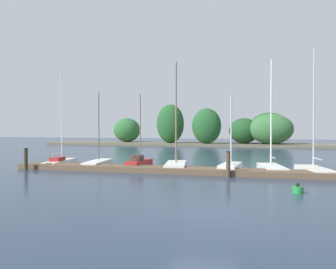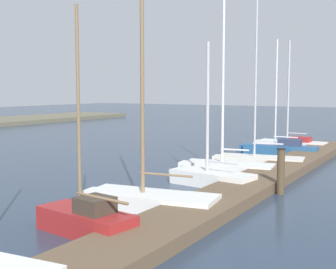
# 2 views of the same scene
# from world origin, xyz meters

# --- Properties ---
(dock_pier) EXTENTS (29.10, 1.80, 0.35)m
(dock_pier) POSITION_xyz_m (0.00, 9.22, 0.17)
(dock_pier) COLOR brown
(dock_pier) RESTS_ON ground
(sailboat_2) EXTENTS (1.34, 2.96, 5.50)m
(sailboat_2) POSITION_xyz_m (-6.15, 10.94, 0.40)
(sailboat_2) COLOR maroon
(sailboat_2) RESTS_ON ground
(sailboat_3) EXTENTS (1.95, 4.28, 7.72)m
(sailboat_3) POSITION_xyz_m (-3.39, 10.97, 0.37)
(sailboat_3) COLOR white
(sailboat_3) RESTS_ON ground
(sailboat_4) EXTENTS (1.55, 3.43, 5.21)m
(sailboat_4) POSITION_xyz_m (0.51, 10.80, 0.34)
(sailboat_4) COLOR white
(sailboat_4) RESTS_ON ground
(sailboat_5) EXTENTS (1.86, 4.13, 7.64)m
(sailboat_5) POSITION_xyz_m (3.19, 11.37, 0.35)
(sailboat_5) COLOR white
(sailboat_5) RESTS_ON ground
(sailboat_6) EXTENTS (2.05, 4.30, 8.11)m
(sailboat_6) POSITION_xyz_m (5.79, 10.89, 0.31)
(sailboat_6) COLOR silver
(sailboat_6) RESTS_ON ground
(sailboat_7) EXTENTS (1.18, 4.21, 6.15)m
(sailboat_7) POSITION_xyz_m (9.42, 10.99, 0.38)
(sailboat_7) COLOR #285684
(sailboat_7) RESTS_ON ground
(sailboat_8) EXTENTS (1.34, 4.24, 6.40)m
(sailboat_8) POSITION_xyz_m (12.81, 11.33, 0.34)
(sailboat_8) COLOR white
(sailboat_8) RESTS_ON ground
(mooring_piling_1) EXTENTS (0.29, 0.29, 1.56)m
(mooring_piling_1) POSITION_xyz_m (0.48, 8.12, 0.79)
(mooring_piling_1) COLOR #4C3D28
(mooring_piling_1) RESTS_ON ground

